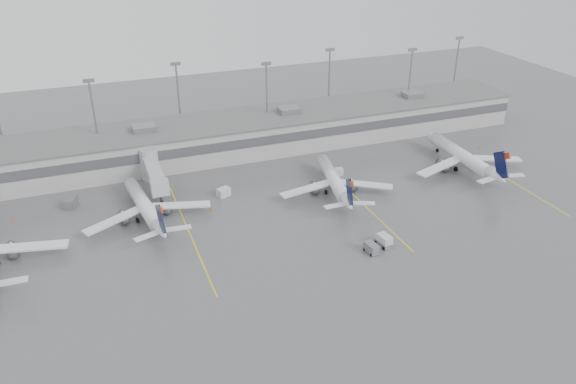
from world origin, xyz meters
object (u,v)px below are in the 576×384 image
object	(u,v)px
jet_mid_left	(145,206)
baggage_tug	(384,242)
jet_far_right	(464,157)
jet_mid_right	(335,181)

from	to	relation	value
jet_mid_left	baggage_tug	xyz separation A→B (m)	(37.80, -24.39, -1.95)
jet_mid_left	baggage_tug	distance (m)	45.03
jet_far_right	baggage_tug	world-z (taller)	jet_far_right
jet_far_right	jet_mid_left	bearing A→B (deg)	179.96
jet_far_right	baggage_tug	size ratio (longest dim) A/B	8.69
jet_far_right	baggage_tug	xyz separation A→B (m)	(-32.64, -21.94, -2.21)
jet_far_right	jet_mid_right	bearing A→B (deg)	-177.65
jet_mid_right	jet_far_right	distance (m)	32.19
jet_mid_left	jet_mid_right	bearing A→B (deg)	-11.10
jet_mid_right	baggage_tug	distance (m)	21.80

